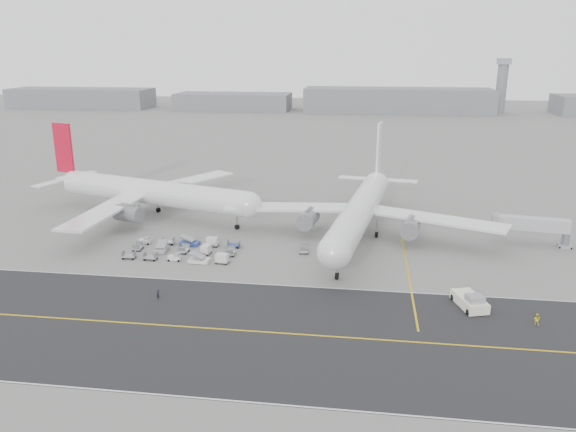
# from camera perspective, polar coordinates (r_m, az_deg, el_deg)

# --- Properties ---
(ground) EXTENTS (700.00, 700.00, 0.00)m
(ground) POSITION_cam_1_polar(r_m,az_deg,el_deg) (95.84, -5.93, -6.20)
(ground) COLOR gray
(ground) RESTS_ON ground
(taxiway) EXTENTS (220.00, 59.00, 0.03)m
(taxiway) POSITION_cam_1_polar(r_m,az_deg,el_deg) (78.97, -5.42, -11.46)
(taxiway) COLOR #27272A
(taxiway) RESTS_ON ground
(horizon_buildings) EXTENTS (520.00, 28.00, 28.00)m
(horizon_buildings) POSITION_cam_1_polar(r_m,az_deg,el_deg) (347.70, 9.30, 10.40)
(horizon_buildings) COLOR slate
(horizon_buildings) RESTS_ON ground
(control_tower) EXTENTS (7.00, 7.00, 31.25)m
(control_tower) POSITION_cam_1_polar(r_m,az_deg,el_deg) (359.85, 20.88, 12.36)
(control_tower) COLOR slate
(control_tower) RESTS_ON ground
(airliner_a) EXTENTS (56.13, 55.01, 19.97)m
(airliner_a) POSITION_cam_1_polar(r_m,az_deg,el_deg) (131.48, -13.97, 2.40)
(airliner_a) COLOR white
(airliner_a) RESTS_ON ground
(airliner_b) EXTENTS (57.07, 58.09, 20.13)m
(airliner_b) POSITION_cam_1_polar(r_m,az_deg,el_deg) (114.54, 7.39, 0.68)
(airliner_b) COLOR white
(airliner_b) RESTS_ON ground
(pushback_tug) EXTENTS (4.98, 8.79, 2.49)m
(pushback_tug) POSITION_cam_1_polar(r_m,az_deg,el_deg) (88.70, 18.02, -8.23)
(pushback_tug) COLOR white
(pushback_tug) RESTS_ON ground
(jet_bridge) EXTENTS (15.15, 4.79, 5.65)m
(jet_bridge) POSITION_cam_1_polar(r_m,az_deg,el_deg) (119.38, 23.53, -0.87)
(jet_bridge) COLOR gray
(jet_bridge) RESTS_ON ground
(gse_cluster) EXTENTS (25.55, 16.18, 1.86)m
(gse_cluster) POSITION_cam_1_polar(r_m,az_deg,el_deg) (108.09, -10.60, -3.70)
(gse_cluster) COLOR #9C9CA1
(gse_cluster) RESTS_ON ground
(stray_dolly) EXTENTS (1.85, 2.68, 1.54)m
(stray_dolly) POSITION_cam_1_polar(r_m,az_deg,el_deg) (106.32, 1.59, -3.75)
(stray_dolly) COLOR silver
(stray_dolly) RESTS_ON ground
(ground_crew_a) EXTENTS (0.70, 0.58, 1.66)m
(ground_crew_a) POSITION_cam_1_polar(r_m,az_deg,el_deg) (89.28, -13.07, -7.78)
(ground_crew_a) COLOR black
(ground_crew_a) RESTS_ON ground
(ground_crew_b) EXTENTS (1.04, 0.95, 1.75)m
(ground_crew_b) POSITION_cam_1_polar(r_m,az_deg,el_deg) (86.79, 23.94, -9.57)
(ground_crew_b) COLOR yellow
(ground_crew_b) RESTS_ON ground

